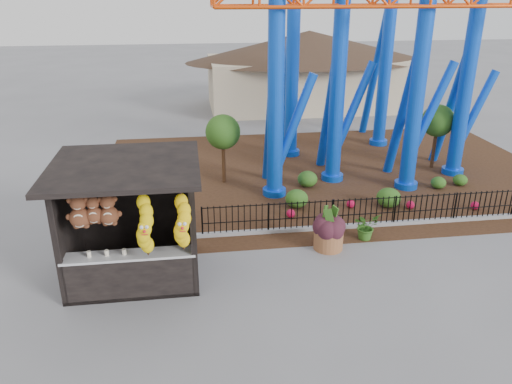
{
  "coord_description": "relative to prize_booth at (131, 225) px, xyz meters",
  "views": [
    {
      "loc": [
        -1.45,
        -10.45,
        6.94
      ],
      "look_at": [
        0.21,
        1.5,
        2.0
      ],
      "focal_mm": 35.0,
      "sensor_mm": 36.0,
      "label": 1
    }
  ],
  "objects": [
    {
      "name": "curb",
      "position": [
        6.99,
        2.1,
        -1.47
      ],
      "size": [
        18.0,
        0.18,
        0.12
      ],
      "primitive_type": "cube",
      "color": "gray",
      "rests_on": "ground"
    },
    {
      "name": "mulch_bed",
      "position": [
        6.99,
        7.1,
        -1.52
      ],
      "size": [
        18.0,
        12.0,
        0.02
      ],
      "primitive_type": "cube",
      "color": "#331E11",
      "rests_on": "ground"
    },
    {
      "name": "prize_booth",
      "position": [
        0.0,
        0.0,
        0.0
      ],
      "size": [
        3.5,
        3.4,
        3.12
      ],
      "color": "black",
      "rests_on": "ground"
    },
    {
      "name": "roller_coaster",
      "position": [
        8.11,
        7.33,
        4.91
      ],
      "size": [
        11.0,
        6.37,
        10.82
      ],
      "color": "blue",
      "rests_on": "ground"
    },
    {
      "name": "pavilion",
      "position": [
        8.99,
        19.1,
        1.53
      ],
      "size": [
        15.0,
        15.0,
        4.8
      ],
      "color": "#BFAD8C",
      "rests_on": "ground"
    },
    {
      "name": "ground",
      "position": [
        2.99,
        -0.9,
        -1.53
      ],
      "size": [
        120.0,
        120.0,
        0.0
      ],
      "primitive_type": "plane",
      "color": "slate",
      "rests_on": "ground"
    },
    {
      "name": "potted_plant",
      "position": [
        6.59,
        1.35,
        -1.12
      ],
      "size": [
        0.94,
        0.88,
        0.82
      ],
      "primitive_type": "imported",
      "rotation": [
        0.0,
        0.0,
        0.41
      ],
      "color": "#235218",
      "rests_on": "ground"
    },
    {
      "name": "terracotta_planter",
      "position": [
        5.33,
        0.92,
        -1.25
      ],
      "size": [
        0.93,
        0.93,
        0.57
      ],
      "primitive_type": "cylinder",
      "rotation": [
        0.0,
        0.0,
        -0.11
      ],
      "color": "brown",
      "rests_on": "ground"
    },
    {
      "name": "picket_fence",
      "position": [
        7.89,
        2.1,
        -1.03
      ],
      "size": [
        12.2,
        0.06,
        1.0
      ],
      "primitive_type": null,
      "color": "black",
      "rests_on": "ground"
    },
    {
      "name": "landscaping",
      "position": [
        7.36,
        4.29,
        -1.23
      ],
      "size": [
        7.33,
        3.34,
        0.66
      ],
      "color": "#285117",
      "rests_on": "mulch_bed"
    },
    {
      "name": "planter_foliage",
      "position": [
        5.33,
        0.92,
        -0.64
      ],
      "size": [
        0.7,
        0.7,
        0.64
      ],
      "primitive_type": "ellipsoid",
      "color": "#34151E",
      "rests_on": "terracotta_planter"
    }
  ]
}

